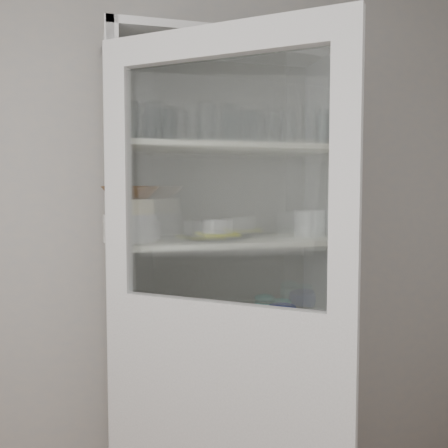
{
  "coord_description": "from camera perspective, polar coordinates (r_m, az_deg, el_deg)",
  "views": [
    {
      "loc": [
        -0.38,
        -0.82,
        1.47
      ],
      "look_at": [
        0.2,
        1.27,
        1.32
      ],
      "focal_mm": 40.0,
      "sensor_mm": 36.0,
      "label": 1
    }
  ],
  "objects": [
    {
      "name": "wall_back",
      "position": [
        2.35,
        -6.17,
        -0.3
      ],
      "size": [
        3.6,
        0.02,
        2.6
      ],
      "primitive_type": "cube",
      "color": "#ABABAB",
      "rests_on": "ground"
    },
    {
      "name": "tumbler_6",
      "position": [
        2.21,
        11.38,
        10.68
      ],
      "size": [
        0.1,
        0.1,
        0.15
      ],
      "primitive_type": "cylinder",
      "rotation": [
        0.0,
        0.0,
        -0.34
      ],
      "color": "silver",
      "rests_on": "shelf_glass"
    },
    {
      "name": "tumbler_11",
      "position": [
        2.22,
        2.88,
        10.79
      ],
      "size": [
        0.1,
        0.1,
        0.15
      ],
      "primitive_type": "cylinder",
      "rotation": [
        0.0,
        0.0,
        0.4
      ],
      "color": "silver",
      "rests_on": "shelf_glass"
    },
    {
      "name": "tumbler_13",
      "position": [
        2.04,
        -6.38,
        11.03
      ],
      "size": [
        0.06,
        0.06,
        0.13
      ],
      "primitive_type": "cylinder",
      "color": "silver",
      "rests_on": "shelf_glass"
    },
    {
      "name": "tumbler_12",
      "position": [
        2.15,
        3.85,
        10.78
      ],
      "size": [
        0.07,
        0.07,
        0.14
      ],
      "primitive_type": "cylinder",
      "color": "silver",
      "rests_on": "shelf_glass"
    },
    {
      "name": "tumbler_10",
      "position": [
        2.18,
        1.45,
        10.59
      ],
      "size": [
        0.07,
        0.07,
        0.13
      ],
      "primitive_type": "cylinder",
      "rotation": [
        0.0,
        0.0,
        -0.09
      ],
      "color": "silver",
      "rests_on": "shelf_glass"
    },
    {
      "name": "tumbler_7",
      "position": [
        2.1,
        -8.52,
        10.72
      ],
      "size": [
        0.08,
        0.08,
        0.12
      ],
      "primitive_type": "cylinder",
      "rotation": [
        0.0,
        0.0,
        -0.31
      ],
      "color": "silver",
      "rests_on": "shelf_glass"
    },
    {
      "name": "tumbler_2",
      "position": [
        2.01,
        -2.02,
        11.44
      ],
      "size": [
        0.1,
        0.1,
        0.15
      ],
      "primitive_type": "cylinder",
      "rotation": [
        0.0,
        0.0,
        0.37
      ],
      "color": "silver",
      "rests_on": "shelf_glass"
    },
    {
      "name": "goblet_2",
      "position": [
        2.3,
        2.12,
        10.98
      ],
      "size": [
        0.08,
        0.08,
        0.19
      ],
      "primitive_type": null,
      "color": "silver",
      "rests_on": "shelf_glass"
    },
    {
      "name": "measuring_cups",
      "position": [
        2.15,
        -4.09,
        -12.0
      ],
      "size": [
        0.11,
        0.11,
        0.04
      ],
      "primitive_type": "cylinder",
      "color": "#BAB6C9",
      "rests_on": "shelf_mugs"
    },
    {
      "name": "cream_dish",
      "position": [
        2.35,
        -0.93,
        -20.54
      ],
      "size": [
        0.28,
        0.28,
        0.08
      ],
      "primitive_type": "imported",
      "rotation": [
        0.0,
        0.0,
        0.12
      ],
      "color": "#F1E5C6",
      "rests_on": "shelf_bot"
    },
    {
      "name": "tumbler_1",
      "position": [
        1.97,
        -8.01,
        11.49
      ],
      "size": [
        0.09,
        0.09,
        0.14
      ],
      "primitive_type": "cylinder",
      "rotation": [
        0.0,
        0.0,
        0.35
      ],
      "color": "silver",
      "rests_on": "shelf_glass"
    },
    {
      "name": "terracotta_bowl",
      "position": [
        2.06,
        -10.7,
        3.55
      ],
      "size": [
        0.26,
        0.26,
        0.05
      ],
      "primitive_type": "imported",
      "rotation": [
        0.0,
        0.0,
        0.25
      ],
      "color": "brown",
      "rests_on": "cream_bowl"
    },
    {
      "name": "white_ramekin",
      "position": [
        2.14,
        -0.76,
        -0.22
      ],
      "size": [
        0.16,
        0.16,
        0.06
      ],
      "primitive_type": "cylinder",
      "rotation": [
        0.0,
        0.0,
        -0.21
      ],
      "color": "silver",
      "rests_on": "yellow_trivet"
    },
    {
      "name": "tin_box",
      "position": [
        2.45,
        7.23,
        -19.74
      ],
      "size": [
        0.22,
        0.19,
        0.06
      ],
      "primitive_type": "cube",
      "rotation": [
        0.0,
        0.0,
        0.41
      ],
      "color": "#9B9AAF",
      "rests_on": "shelf_bot"
    },
    {
      "name": "mug_white",
      "position": [
        2.15,
        4.38,
        -11.43
      ],
      "size": [
        0.12,
        0.12,
        0.08
      ],
      "primitive_type": "imported",
      "rotation": [
        0.0,
        0.0,
        -0.43
      ],
      "color": "silver",
      "rests_on": "shelf_mugs"
    },
    {
      "name": "tumbler_5",
      "position": [
        2.17,
        11.17,
        10.53
      ],
      "size": [
        0.08,
        0.08,
        0.13
      ],
      "primitive_type": "cylinder",
      "rotation": [
        0.0,
        0.0,
        -0.35
      ],
      "color": "silver",
      "rests_on": "shelf_glass"
    },
    {
      "name": "cream_bowl",
      "position": [
        2.06,
        -10.68,
        1.96
      ],
      "size": [
        0.2,
        0.2,
        0.06
      ],
      "primitive_type": "cylinder",
      "rotation": [
        0.0,
        0.0,
        0.0
      ],
      "color": "#F1E5C6",
      "rests_on": "plate_stack_front"
    },
    {
      "name": "tumbler_9",
      "position": [
        2.11,
        -6.74,
        10.87
      ],
      "size": [
        0.07,
        0.07,
        0.14
      ],
      "primitive_type": "cylinder",
      "rotation": [
        0.0,
        0.0,
        0.0
      ],
      "color": "silver",
      "rests_on": "shelf_glass"
    },
    {
      "name": "teal_jar",
      "position": [
        2.35,
        4.67,
        -9.74
      ],
      "size": [
        0.09,
        0.09,
        0.11
      ],
      "color": "teal",
      "rests_on": "shelf_mugs"
    },
    {
      "name": "white_canister",
      "position": [
        2.22,
        -10.8,
        -10.56
      ],
      "size": [
        0.12,
        0.12,
        0.12
      ],
      "primitive_type": "cylinder",
      "rotation": [
        0.0,
        0.0,
        -0.18
      ],
      "color": "silver",
      "rests_on": "shelf_mugs"
    },
    {
      "name": "yellow_trivet",
      "position": [
        2.14,
        -0.76,
        -1.14
      ],
      "size": [
        0.17,
        0.17,
        0.01
      ],
      "primitive_type": "cube",
      "rotation": [
        0.0,
        0.0,
        0.08
      ],
      "color": "#FEF039",
      "rests_on": "glass_platter"
    },
    {
      "name": "mug_teal",
      "position": [
        2.38,
        6.47,
        -9.8
      ],
      "size": [
        0.12,
        0.12,
        0.1
      ],
      "primitive_type": "imported",
      "rotation": [
        0.0,
        0.0,
        -0.17
      ],
      "color": "teal",
      "rests_on": "shelf_mugs"
    },
    {
      "name": "tumbler_8",
      "position": [
        2.11,
        -6.26,
        11.05
      ],
      "size": [
        0.09,
        0.09,
        0.15
      ],
      "primitive_type": "cylinder",
      "rotation": [
        0.0,
        0.0,
        0.18
      ],
      "color": "silver",
      "rests_on": "shelf_glass"
    },
    {
      "name": "plate_stack_back",
      "position": [
        2.21,
        -9.78,
        -0.71
      ],
      "size": [
        0.19,
        0.19,
        0.07
      ],
      "primitive_type": "cylinder",
      "color": "silver",
      "rests_on": "shelf_plates"
    },
    {
      "name": "goblet_0",
      "position": [
        2.23,
        -7.44,
        11.07
      ],
      "size": [
        0.08,
        0.08,
        0.18
      ],
      "primitive_type": null,
      "color": "silver",
      "rests_on": "shelf_glass"
    },
    {
      "name": "glass_platter",
      "position": [
        2.15,
        -0.76,
        -1.51
      ],
      "size": [
        0.33,
        0.33,
        0.02
      ],
      "primitive_type": "cylinder",
      "rotation": [
        0.0,
        0.0,
        -0.17
      ],
      "color": "silver",
      "rests_on": "shelf_plates"
    },
    {
      "name": "mug_blue",
      "position": [
        2.24,
        6.65,
        -10.53
      ],
      "size": [
        0.14,
        0.14,
        0.1
      ],
      "primitive_type": "imported",
      "rotation": [
        0.0,
        0.0,
        0.07
      ],
      "color": "navy",
      "rests_on": "shelf_mugs"
    },
    {
      "name": "grey_bowl_stack",
      "position": [
        2.31,
        9.74,
        0.11
      ],
      "size": [
        0.14,
        0.14,
        0.12
      ],
      "primitive_type": "cylinder",
      "color": "silver",
      "rests_on": "shelf_plates"
    },
    {
      "name": "pantry_cabinet",
      "position": [
        2.29,
        -0.42,
        -9.5
      ],
      "size": [
        1.0,
        0.45,
        2.1
      ],
      "color": "silver",
      "rests_on": "floor"
    },
    {
      "name": "plate_stack_front",
      "position": [
        2.07,
        -10.65,
        -0.44
      ],
      "size": [
        0.22,
        0.22,
        0.11
      ],
      "primitive_type": "cylinder",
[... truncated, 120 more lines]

